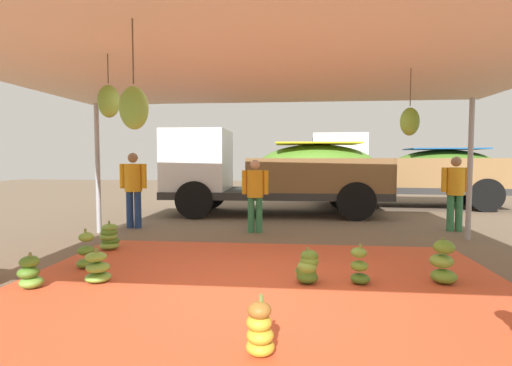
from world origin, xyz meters
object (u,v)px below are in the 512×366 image
banana_bunch_8 (260,331)px  worker_1 (133,184)px  banana_bunch_2 (109,237)px  cargo_truck_main (270,170)px  worker_0 (455,188)px  banana_bunch_0 (308,267)px  banana_bunch_3 (86,252)px  banana_bunch_4 (443,263)px  worker_2 (255,190)px  banana_bunch_1 (360,267)px  banana_bunch_7 (30,273)px  banana_bunch_5 (97,268)px  cargo_truck_far (400,170)px

banana_bunch_8 → worker_1: worker_1 is taller
banana_bunch_2 → banana_bunch_8: banana_bunch_8 is taller
cargo_truck_main → worker_0: cargo_truck_main is taller
banana_bunch_0 → banana_bunch_3: size_ratio=0.78×
banana_bunch_0 → banana_bunch_4: 1.73m
banana_bunch_8 → worker_2: size_ratio=0.32×
banana_bunch_1 → cargo_truck_main: 6.51m
banana_bunch_7 → worker_1: size_ratio=0.26×
worker_1 → banana_bunch_5: bearing=-73.5°
banana_bunch_5 → banana_bunch_7: 0.77m
cargo_truck_far → banana_bunch_4: bearing=-100.6°
banana_bunch_5 → worker_1: (-1.16, 3.91, 0.82)m
banana_bunch_2 → cargo_truck_main: size_ratio=0.08×
banana_bunch_3 → banana_bunch_4: (4.89, -0.17, 0.01)m
banana_bunch_8 → cargo_truck_far: bearing=70.5°
banana_bunch_1 → worker_1: 5.85m
banana_bunch_3 → banana_bunch_0: bearing=-6.1°
banana_bunch_0 → cargo_truck_far: size_ratio=0.07×
banana_bunch_0 → banana_bunch_4: size_ratio=0.78×
banana_bunch_0 → worker_1: size_ratio=0.27×
banana_bunch_3 → banana_bunch_7: (-0.22, -0.90, -0.06)m
banana_bunch_2 → banana_bunch_5: banana_bunch_2 is taller
banana_bunch_3 → worker_1: worker_1 is taller
cargo_truck_far → banana_bunch_1: bearing=-107.2°
banana_bunch_8 → worker_2: worker_2 is taller
banana_bunch_3 → cargo_truck_main: bearing=69.0°
banana_bunch_2 → cargo_truck_far: bearing=46.3°
banana_bunch_8 → worker_0: (3.74, 5.95, 0.73)m
cargo_truck_far → banana_bunch_7: bearing=-126.4°
worker_2 → banana_bunch_8: bearing=-83.7°
banana_bunch_1 → banana_bunch_4: (1.06, 0.13, 0.04)m
banana_bunch_5 → worker_1: size_ratio=0.27×
banana_bunch_8 → worker_1: 6.62m
banana_bunch_8 → cargo_truck_main: bearing=93.2°
banana_bunch_4 → banana_bunch_5: (-4.41, -0.41, -0.08)m
banana_bunch_5 → worker_0: bearing=35.2°
cargo_truck_main → worker_1: size_ratio=3.62×
banana_bunch_1 → banana_bunch_7: (-4.05, -0.60, -0.03)m
banana_bunch_5 → worker_0: worker_0 is taller
banana_bunch_4 → worker_2: size_ratio=0.38×
cargo_truck_main → cargo_truck_far: same height
banana_bunch_7 → banana_bunch_8: (2.96, -1.39, 0.03)m
banana_bunch_2 → cargo_truck_far: cargo_truck_far is taller
banana_bunch_5 → cargo_truck_main: (1.80, 6.51, 1.07)m
banana_bunch_5 → worker_0: 7.39m
banana_bunch_0 → banana_bunch_1: bearing=2.9°
banana_bunch_4 → cargo_truck_far: bearing=79.4°
banana_bunch_4 → worker_2: worker_2 is taller
banana_bunch_4 → banana_bunch_5: 4.43m
banana_bunch_8 → worker_0: bearing=57.8°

